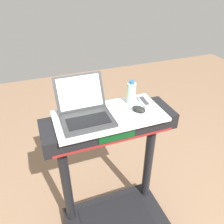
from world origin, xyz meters
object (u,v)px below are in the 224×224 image
at_px(laptop, 85,111).
at_px(water_bottle, 131,93).
at_px(computer_mouse, 139,109).
at_px(tv_remote, 144,102).

height_order(laptop, water_bottle, laptop).
height_order(laptop, computer_mouse, laptop).
bearing_deg(tv_remote, laptop, -176.44).
distance_m(laptop, computer_mouse, 0.36).
xyz_separation_m(laptop, water_bottle, (0.35, 0.06, 0.03)).
distance_m(computer_mouse, tv_remote, 0.12).
bearing_deg(laptop, computer_mouse, -7.88).
relative_size(water_bottle, tv_remote, 1.06).
relative_size(computer_mouse, water_bottle, 0.58).
bearing_deg(tv_remote, water_bottle, 156.62).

